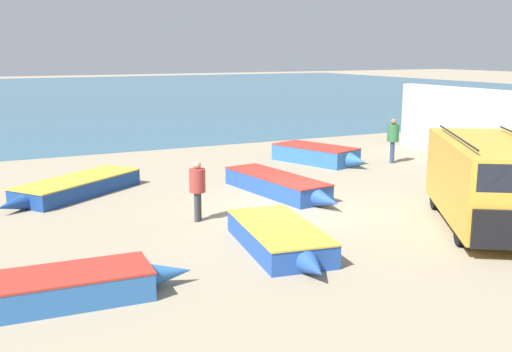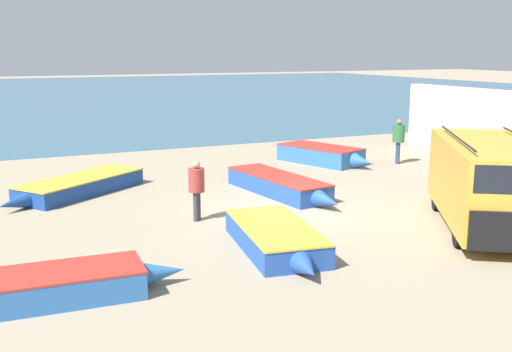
{
  "view_description": "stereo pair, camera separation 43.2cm",
  "coord_description": "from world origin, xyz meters",
  "px_view_note": "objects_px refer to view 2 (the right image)",
  "views": [
    {
      "loc": [
        -8.05,
        -14.38,
        4.49
      ],
      "look_at": [
        -0.69,
        0.48,
        1.0
      ],
      "focal_mm": 42.0,
      "sensor_mm": 36.0,
      "label": 1
    },
    {
      "loc": [
        -7.66,
        -14.57,
        4.49
      ],
      "look_at": [
        -0.69,
        0.48,
        1.0
      ],
      "focal_mm": 42.0,
      "sensor_mm": 36.0,
      "label": 2
    }
  ],
  "objects_px": {
    "fishing_rowboat_2": "(277,238)",
    "fisherman_0": "(399,137)",
    "parked_van": "(488,182)",
    "fishing_rowboat_4": "(42,287)",
    "fishing_rowboat_0": "(78,186)",
    "fishing_rowboat_3": "(323,155)",
    "fishing_rowboat_1": "(281,185)",
    "fisherman_1": "(197,185)"
  },
  "relations": [
    {
      "from": "fishing_rowboat_2",
      "to": "fisherman_0",
      "type": "relative_size",
      "value": 2.37
    },
    {
      "from": "fishing_rowboat_2",
      "to": "fishing_rowboat_4",
      "type": "bearing_deg",
      "value": -72.58
    },
    {
      "from": "fishing_rowboat_4",
      "to": "fisherman_1",
      "type": "height_order",
      "value": "fisherman_1"
    },
    {
      "from": "fishing_rowboat_0",
      "to": "fishing_rowboat_2",
      "type": "relative_size",
      "value": 1.13
    },
    {
      "from": "fishing_rowboat_4",
      "to": "fisherman_0",
      "type": "height_order",
      "value": "fisherman_0"
    },
    {
      "from": "fishing_rowboat_0",
      "to": "fisherman_0",
      "type": "xyz_separation_m",
      "value": [
        12.58,
        0.03,
        0.81
      ]
    },
    {
      "from": "parked_van",
      "to": "fisherman_0",
      "type": "relative_size",
      "value": 3.17
    },
    {
      "from": "fishing_rowboat_2",
      "to": "fishing_rowboat_3",
      "type": "distance_m",
      "value": 11.05
    },
    {
      "from": "fishing_rowboat_0",
      "to": "fishing_rowboat_1",
      "type": "distance_m",
      "value": 6.46
    },
    {
      "from": "fishing_rowboat_2",
      "to": "fishing_rowboat_3",
      "type": "bearing_deg",
      "value": 152.15
    },
    {
      "from": "fisherman_1",
      "to": "fishing_rowboat_4",
      "type": "bearing_deg",
      "value": -101.0
    },
    {
      "from": "fishing_rowboat_3",
      "to": "fisherman_0",
      "type": "relative_size",
      "value": 2.38
    },
    {
      "from": "fishing_rowboat_3",
      "to": "fisherman_0",
      "type": "height_order",
      "value": "fisherman_0"
    },
    {
      "from": "fishing_rowboat_1",
      "to": "fisherman_1",
      "type": "bearing_deg",
      "value": -70.83
    },
    {
      "from": "fishing_rowboat_3",
      "to": "fishing_rowboat_4",
      "type": "xyz_separation_m",
      "value": [
        -11.75,
        -9.67,
        -0.07
      ]
    },
    {
      "from": "parked_van",
      "to": "fishing_rowboat_0",
      "type": "distance_m",
      "value": 12.19
    },
    {
      "from": "fishing_rowboat_0",
      "to": "fishing_rowboat_3",
      "type": "relative_size",
      "value": 1.12
    },
    {
      "from": "fishing_rowboat_3",
      "to": "fisherman_0",
      "type": "xyz_separation_m",
      "value": [
        2.71,
        -1.33,
        0.74
      ]
    },
    {
      "from": "fisherman_0",
      "to": "fisherman_1",
      "type": "bearing_deg",
      "value": -121.33
    },
    {
      "from": "fishing_rowboat_1",
      "to": "fishing_rowboat_4",
      "type": "distance_m",
      "value": 9.55
    },
    {
      "from": "fishing_rowboat_3",
      "to": "fisherman_1",
      "type": "relative_size",
      "value": 2.62
    },
    {
      "from": "parked_van",
      "to": "fishing_rowboat_2",
      "type": "bearing_deg",
      "value": -64.54
    },
    {
      "from": "fisherman_0",
      "to": "fishing_rowboat_4",
      "type": "bearing_deg",
      "value": -115.13
    },
    {
      "from": "parked_van",
      "to": "fisherman_1",
      "type": "bearing_deg",
      "value": -87.66
    },
    {
      "from": "fishing_rowboat_0",
      "to": "fishing_rowboat_3",
      "type": "bearing_deg",
      "value": 152.2
    },
    {
      "from": "fishing_rowboat_0",
      "to": "fisherman_1",
      "type": "relative_size",
      "value": 2.94
    },
    {
      "from": "fishing_rowboat_3",
      "to": "fisherman_1",
      "type": "height_order",
      "value": "fisherman_1"
    },
    {
      "from": "fishing_rowboat_0",
      "to": "fishing_rowboat_1",
      "type": "xyz_separation_m",
      "value": [
        5.86,
        -2.72,
        0.03
      ]
    },
    {
      "from": "fishing_rowboat_0",
      "to": "fishing_rowboat_3",
      "type": "distance_m",
      "value": 9.96
    },
    {
      "from": "parked_van",
      "to": "fisherman_0",
      "type": "bearing_deg",
      "value": -171.0
    },
    {
      "from": "parked_van",
      "to": "fishing_rowboat_3",
      "type": "xyz_separation_m",
      "value": [
        0.94,
        9.6,
        -0.89
      ]
    },
    {
      "from": "fishing_rowboat_4",
      "to": "fisherman_0",
      "type": "relative_size",
      "value": 2.69
    },
    {
      "from": "parked_van",
      "to": "fishing_rowboat_2",
      "type": "distance_m",
      "value": 5.76
    },
    {
      "from": "fishing_rowboat_2",
      "to": "fisherman_0",
      "type": "height_order",
      "value": "fisherman_0"
    },
    {
      "from": "fishing_rowboat_0",
      "to": "fishing_rowboat_3",
      "type": "xyz_separation_m",
      "value": [
        9.87,
        1.36,
        0.08
      ]
    },
    {
      "from": "parked_van",
      "to": "fishing_rowboat_3",
      "type": "bearing_deg",
      "value": -152.77
    },
    {
      "from": "parked_van",
      "to": "fishing_rowboat_3",
      "type": "distance_m",
      "value": 9.69
    },
    {
      "from": "fishing_rowboat_0",
      "to": "fisherman_0",
      "type": "distance_m",
      "value": 12.61
    },
    {
      "from": "fishing_rowboat_3",
      "to": "parked_van",
      "type": "bearing_deg",
      "value": -24.92
    },
    {
      "from": "fishing_rowboat_2",
      "to": "fishing_rowboat_3",
      "type": "relative_size",
      "value": 1.0
    },
    {
      "from": "fishing_rowboat_1",
      "to": "fisherman_1",
      "type": "relative_size",
      "value": 3.16
    },
    {
      "from": "fishing_rowboat_0",
      "to": "fishing_rowboat_4",
      "type": "xyz_separation_m",
      "value": [
        -1.88,
        -8.31,
        0.01
      ]
    }
  ]
}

